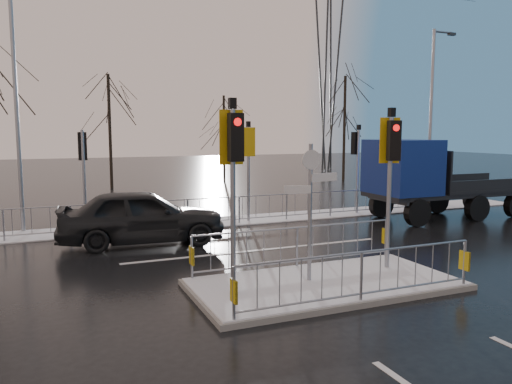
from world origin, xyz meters
name	(u,v)px	position (x,y,z in m)	size (l,w,h in m)	color
ground	(325,287)	(0.00, 0.00, 0.00)	(120.00, 120.00, 0.00)	black
snow_verge	(209,222)	(0.00, 8.60, 0.02)	(30.00, 2.00, 0.04)	white
lane_markings	(333,291)	(0.00, -0.33, 0.00)	(8.00, 11.38, 0.01)	silver
traffic_island	(325,270)	(-0.01, 0.01, 0.39)	(6.00, 3.04, 4.15)	slate
far_kerb_fixtures	(221,198)	(0.29, 8.09, 1.02)	(18.00, 0.65, 3.83)	gray
car_far_lane	(142,216)	(-2.98, 6.04, 0.86)	(2.04, 5.08, 1.73)	black
flatbed_truck	(422,177)	(7.93, 6.01, 1.69)	(6.86, 2.56, 3.17)	black
tree_far_a	(109,109)	(-2.00, 22.00, 4.82)	(3.75, 3.75, 7.08)	black
tree_far_b	(224,121)	(6.00, 24.00, 4.18)	(3.25, 3.25, 6.14)	black
tree_far_c	(345,108)	(14.00, 21.00, 5.15)	(4.00, 4.00, 7.55)	black
street_lamp_right	(432,111)	(10.57, 8.50, 4.39)	(1.25, 0.18, 8.00)	gray
street_lamp_left	(18,102)	(-6.43, 9.50, 4.49)	(1.25, 0.18, 8.20)	gray
pylon_wires	(318,45)	(16.88, 30.00, 11.03)	(70.00, 2.38, 19.97)	#2D3033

